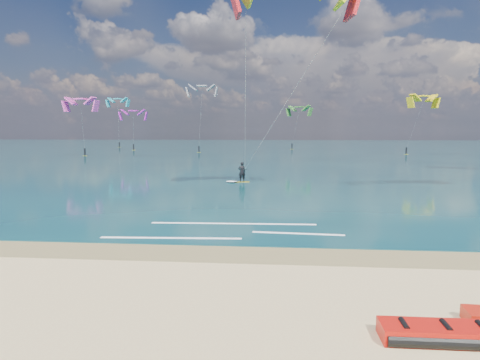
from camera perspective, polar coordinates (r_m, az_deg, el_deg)
name	(u,v)px	position (r m, az deg, el deg)	size (l,w,h in m)	color
ground	(265,169)	(52.91, 3.36, 1.53)	(320.00, 320.00, 0.00)	tan
wet_sand_strip	(234,254)	(16.43, -0.76, -9.81)	(320.00, 2.40, 0.01)	olive
sea	(272,148)	(116.78, 4.35, 4.29)	(320.00, 200.00, 0.04)	#0A303A
packed_kite_left	(439,341)	(11.05, 25.01, -18.88)	(2.79, 1.19, 0.43)	red
kitesurfer_main	(266,83)	(34.26, 3.49, 12.75)	(11.85, 10.02, 16.52)	gold
shoreline_foam	(228,230)	(20.02, -1.60, -6.69)	(10.64, 3.65, 0.01)	white
distant_kites	(205,126)	(94.42, -4.74, 7.22)	(75.93, 43.74, 13.62)	#DC40A8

